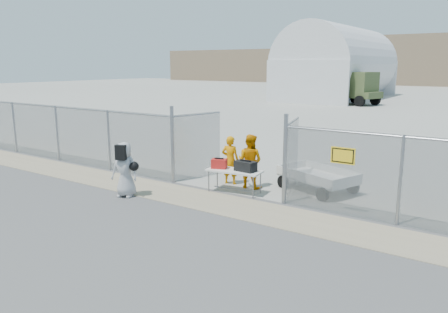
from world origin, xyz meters
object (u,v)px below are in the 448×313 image
Objects in this scene: security_worker_right at (250,161)px; utility_trailer at (317,179)px; folding_table at (234,181)px; security_worker_left at (230,160)px; visitor at (125,169)px.

security_worker_right is 2.13m from utility_trailer.
security_worker_right reaches higher than folding_table.
folding_table is 1.08m from security_worker_left.
folding_table is at bearing -120.51° from utility_trailer.
folding_table is at bearing 80.26° from security_worker_right.
visitor is 5.76m from utility_trailer.
security_worker_right reaches higher than utility_trailer.
security_worker_left is 0.97× the size of visitor.
utility_trailer is (4.44, 3.65, -0.44)m from visitor.
folding_table is 0.97× the size of security_worker_right.
security_worker_left reaches higher than folding_table.
folding_table is 1.02× the size of visitor.
folding_table is 3.24m from visitor.
visitor is (-1.80, -2.83, 0.02)m from security_worker_left.
security_worker_left reaches higher than utility_trailer.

